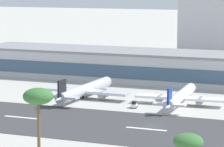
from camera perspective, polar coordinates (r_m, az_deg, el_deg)
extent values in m
plane|color=#B2AFA8|center=(177.76, 3.68, -4.89)|extent=(1400.00, 1400.00, 0.00)
cube|color=#38383A|center=(174.06, 3.27, -5.16)|extent=(800.00, 38.40, 0.08)
cube|color=white|center=(190.20, -8.34, -4.04)|extent=(12.00, 1.20, 0.01)
cube|color=white|center=(174.12, 3.19, -5.14)|extent=(12.00, 1.20, 0.01)
cube|color=#B7BABC|center=(254.04, 5.18, 0.49)|extent=(164.74, 27.06, 11.52)
cube|color=#38516B|center=(241.17, 4.25, -0.07)|extent=(159.79, 0.30, 5.18)
cube|color=gray|center=(253.24, 5.20, 1.89)|extent=(166.38, 27.33, 1.00)
cylinder|color=silver|center=(219.55, -2.50, -1.49)|extent=(4.76, 38.69, 3.86)
sphere|color=silver|center=(236.87, -0.49, -0.74)|extent=(3.67, 3.67, 3.67)
cone|color=silver|center=(202.58, -4.84, -2.36)|extent=(3.64, 7.03, 3.47)
cube|color=silver|center=(218.93, -2.58, -1.62)|extent=(33.88, 6.57, 0.85)
cylinder|color=gray|center=(215.94, -0.76, -1.94)|extent=(2.63, 5.46, 2.51)
cylinder|color=gray|center=(222.38, -4.35, -1.66)|extent=(2.63, 5.46, 2.51)
cube|color=silver|center=(203.85, -4.64, -2.18)|extent=(11.55, 3.45, 0.68)
cube|color=black|center=(203.37, -4.65, -1.43)|extent=(0.74, 5.23, 6.18)
cylinder|color=black|center=(218.28, -2.71, -2.21)|extent=(0.69, 0.69, 1.06)
cylinder|color=white|center=(208.99, 6.36, -2.11)|extent=(5.54, 35.75, 3.56)
sphere|color=white|center=(226.17, 7.31, -1.32)|extent=(3.38, 3.38, 3.38)
cone|color=white|center=(191.94, 5.24, -3.05)|extent=(3.56, 6.58, 3.20)
cube|color=white|center=(208.38, 6.32, -2.24)|extent=(30.68, 7.03, 0.78)
cylinder|color=gray|center=(207.20, 8.17, -2.52)|extent=(2.59, 5.11, 2.31)
cylinder|color=gray|center=(210.00, 4.49, -2.31)|extent=(2.59, 5.11, 2.31)
cube|color=white|center=(193.23, 5.34, -2.87)|extent=(10.49, 3.51, 0.63)
cube|color=navy|center=(192.75, 5.35, -2.14)|extent=(0.84, 4.83, 5.70)
cylinder|color=black|center=(207.72, 6.25, -2.82)|extent=(0.64, 0.64, 0.98)
cube|color=white|center=(202.62, 2.06, -2.97)|extent=(2.07, 3.41, 1.00)
cube|color=black|center=(202.43, 2.07, -2.71)|extent=(1.56, 2.09, 0.90)
cylinder|color=black|center=(203.65, 2.34, -3.05)|extent=(0.37, 0.64, 0.60)
cylinder|color=black|center=(203.94, 1.90, -3.04)|extent=(0.37, 0.64, 0.60)
cylinder|color=black|center=(201.50, 2.23, -3.18)|extent=(0.37, 0.64, 0.60)
cylinder|color=black|center=(201.79, 1.78, -3.16)|extent=(0.37, 0.64, 0.60)
cylinder|color=brown|center=(144.24, -6.80, -5.04)|extent=(0.75, 0.75, 15.04)
ellipsoid|color=#386B33|center=(142.67, -6.85, -2.10)|extent=(7.07, 7.07, 3.89)
ellipsoid|color=#386B33|center=(117.96, 7.06, -6.29)|extent=(5.81, 5.81, 3.19)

